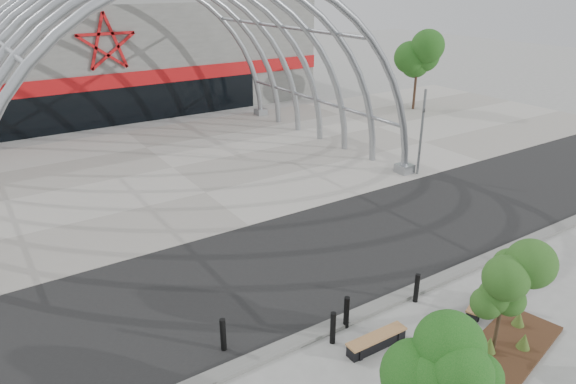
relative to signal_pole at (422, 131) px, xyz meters
name	(u,v)px	position (x,y,z in m)	size (l,w,h in m)	color
ground	(358,310)	(-10.43, -7.47, -2.36)	(140.00, 140.00, 0.00)	gray
road	(295,262)	(-10.43, -3.97, -2.35)	(140.00, 7.00, 0.02)	black
forecourt	(173,168)	(-10.43, 8.03, -2.34)	(60.00, 17.00, 0.04)	#9B958B
kerb	(363,312)	(-10.43, -7.72, -2.30)	(60.00, 0.50, 0.12)	#63635E
arena_building	(83,55)	(-10.43, 25.98, 1.63)	(34.00, 15.24, 8.00)	slate
vault_canopy	(173,168)	(-10.43, 8.03, -2.34)	(20.80, 15.80, 20.36)	#969BA0
planting_bed	(496,358)	(-8.88, -11.32, -2.23)	(5.54, 2.74, 0.56)	#321D14
signal_pole	(422,131)	(0.00, 0.00, 0.00)	(0.22, 0.64, 4.51)	slate
street_tree_0	(447,360)	(-12.48, -12.39, 0.18)	(1.55, 1.55, 3.54)	black
street_tree_1	(506,284)	(-8.59, -11.02, -0.14)	(1.31, 1.31, 3.09)	#2F2516
bench_0	(376,342)	(-11.16, -9.10, -2.16)	(1.92, 0.46, 0.40)	black
bench_1	(480,304)	(-7.24, -9.51, -2.18)	(1.77, 1.00, 0.37)	black
bollard_0	(223,335)	(-14.78, -6.85, -1.85)	(0.16, 0.16, 1.02)	black
bollard_1	(333,328)	(-12.06, -8.26, -1.86)	(0.16, 0.16, 1.01)	black
bollard_2	(346,312)	(-11.29, -7.92, -1.84)	(0.17, 0.17, 1.03)	black
bollard_3	(417,288)	(-8.59, -8.12, -1.86)	(0.16, 0.16, 0.99)	black
bollard_4	(505,291)	(-6.47, -9.82, -1.80)	(0.18, 0.18, 1.12)	black
bg_tree_1	(418,54)	(10.57, 10.53, 1.89)	(2.70, 2.70, 5.91)	black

